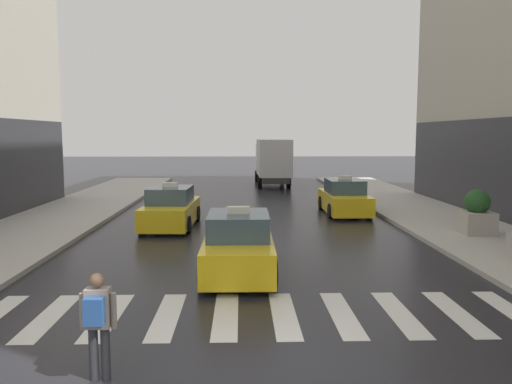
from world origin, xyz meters
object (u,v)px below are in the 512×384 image
at_px(taxi_lead, 239,246).
at_px(taxi_second, 171,209).
at_px(taxi_third, 344,198).
at_px(box_truck, 273,160).
at_px(planter_mid_block, 477,214).
at_px(pedestrian_with_backpack, 98,318).

relative_size(taxi_lead, taxi_second, 0.99).
bearing_deg(taxi_third, taxi_second, -157.08).
bearing_deg(taxi_lead, box_truck, 84.25).
bearing_deg(taxi_lead, planter_mid_block, 27.22).
xyz_separation_m(taxi_lead, pedestrian_with_backpack, (-2.07, -6.06, 0.25)).
bearing_deg(taxi_third, pedestrian_with_backpack, -113.30).
distance_m(taxi_third, planter_mid_block, 6.79).
bearing_deg(box_truck, pedestrian_with_backpack, -98.55).
distance_m(taxi_lead, box_truck, 23.49).
xyz_separation_m(taxi_third, box_truck, (-2.55, 13.22, 1.13)).
height_order(taxi_second, taxi_third, same).
bearing_deg(taxi_second, planter_mid_block, -12.58).
relative_size(taxi_lead, pedestrian_with_backpack, 2.76).
bearing_deg(taxi_third, planter_mid_block, -57.82).
distance_m(taxi_lead, taxi_second, 7.42).
distance_m(taxi_third, pedestrian_with_backpack, 17.62).
relative_size(taxi_third, planter_mid_block, 2.84).
bearing_deg(box_truck, planter_mid_block, -71.99).
xyz_separation_m(taxi_second, taxi_third, (7.64, 3.23, 0.00)).
xyz_separation_m(taxi_third, pedestrian_with_backpack, (-6.97, -16.18, 0.25)).
distance_m(taxi_second, taxi_third, 8.30).
bearing_deg(planter_mid_block, taxi_third, 122.18).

